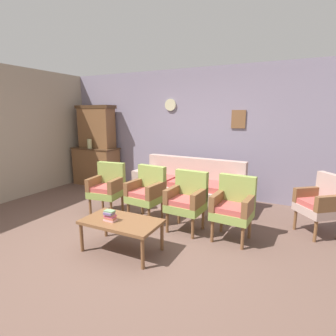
% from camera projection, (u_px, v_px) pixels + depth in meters
% --- Properties ---
extents(ground_plane, '(7.68, 7.68, 0.00)m').
position_uv_depth(ground_plane, '(129.00, 241.00, 3.70)').
color(ground_plane, brown).
extents(wall_back_with_decor, '(6.40, 0.09, 2.70)m').
position_uv_depth(wall_back_with_decor, '(196.00, 133.00, 5.75)').
color(wall_back_with_decor, gray).
rests_on(wall_back_with_decor, ground).
extents(side_cabinet, '(1.16, 0.55, 0.93)m').
position_uv_depth(side_cabinet, '(96.00, 166.00, 6.67)').
color(side_cabinet, brown).
rests_on(side_cabinet, ground).
extents(cabinet_upper_hutch, '(0.99, 0.38, 1.03)m').
position_uv_depth(cabinet_upper_hutch, '(96.00, 126.00, 6.55)').
color(cabinet_upper_hutch, brown).
rests_on(cabinet_upper_hutch, side_cabinet).
extents(vase_on_cabinet, '(0.11, 0.11, 0.23)m').
position_uv_depth(vase_on_cabinet, '(90.00, 144.00, 6.40)').
color(vase_on_cabinet, tan).
rests_on(vase_on_cabinet, side_cabinet).
extents(floral_couch, '(2.09, 0.91, 0.90)m').
position_uv_depth(floral_couch, '(188.00, 189.00, 5.12)').
color(floral_couch, tan).
rests_on(floral_couch, ground).
extents(armchair_row_middle, '(0.57, 0.54, 0.90)m').
position_uv_depth(armchair_row_middle, '(107.00, 186.00, 4.68)').
color(armchair_row_middle, '#849947').
rests_on(armchair_row_middle, ground).
extents(armchair_near_cabinet, '(0.57, 0.54, 0.90)m').
position_uv_depth(armchair_near_cabinet, '(147.00, 191.00, 4.40)').
color(armchair_near_cabinet, '#849947').
rests_on(armchair_near_cabinet, ground).
extents(armchair_near_couch_end, '(0.55, 0.52, 0.90)m').
position_uv_depth(armchair_near_couch_end, '(187.00, 198.00, 3.99)').
color(armchair_near_couch_end, '#849947').
rests_on(armchair_near_couch_end, ground).
extents(armchair_by_doorway, '(0.56, 0.53, 0.90)m').
position_uv_depth(armchair_by_doorway, '(233.00, 205.00, 3.70)').
color(armchair_by_doorway, '#849947').
rests_on(armchair_by_doorway, ground).
extents(wingback_chair_by_fireplace, '(0.71, 0.71, 0.90)m').
position_uv_depth(wingback_chair_by_fireplace, '(321.00, 202.00, 3.85)').
color(wingback_chair_by_fireplace, tan).
rests_on(wingback_chair_by_fireplace, ground).
extents(coffee_table, '(1.00, 0.56, 0.42)m').
position_uv_depth(coffee_table, '(121.00, 223.00, 3.39)').
color(coffee_table, brown).
rests_on(coffee_table, ground).
extents(book_stack_on_table, '(0.15, 0.12, 0.14)m').
position_uv_depth(book_stack_on_table, '(110.00, 216.00, 3.35)').
color(book_stack_on_table, '#EDA3A5').
rests_on(book_stack_on_table, coffee_table).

